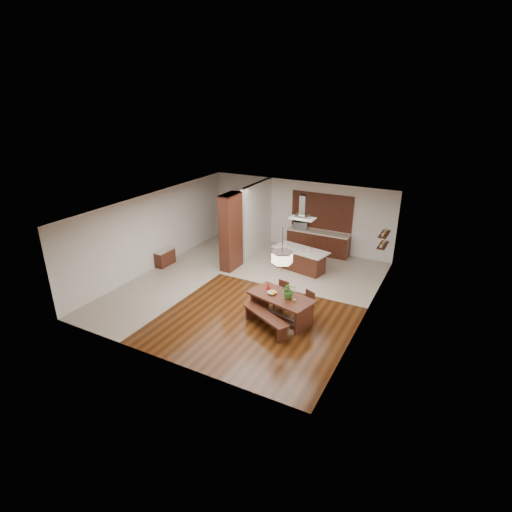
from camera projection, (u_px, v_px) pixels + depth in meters
The scene contains 25 objects.
room_shell at pixel (248, 231), 13.02m from camera, with size 9.00×9.04×2.92m.
tile_hallway at pixel (184, 272), 15.00m from camera, with size 2.50×9.00×0.01m, color #B8AB99.
tile_kitchen at pixel (308, 268), 15.30m from camera, with size 5.50×4.00×0.01m, color #B8AB99.
soffit_band at pixel (248, 207), 12.71m from camera, with size 8.00×9.00×0.02m, color #391F0E.
partition_pier at pixel (231, 232), 14.84m from camera, with size 0.45×1.00×2.90m, color black.
partition_stub at pixel (257, 218), 16.56m from camera, with size 0.18×2.40×2.90m, color silver.
hallway_console at pixel (165, 258), 15.50m from camera, with size 0.37×0.88×0.63m, color black.
hallway_doorway at pixel (243, 216), 18.17m from camera, with size 1.10×0.20×2.10m, color black.
rear_counter at pixel (318, 242), 16.62m from camera, with size 2.60×0.62×0.95m.
kitchen_window at pixel (322, 211), 16.35m from camera, with size 2.60×0.08×1.50m, color #97542D.
shelf_lower at pixel (383, 245), 13.72m from camera, with size 0.26×0.90×0.04m, color black.
shelf_upper at pixel (384, 234), 13.57m from camera, with size 0.26×0.90×0.04m, color black.
dining_table at pixel (281, 302), 11.66m from camera, with size 2.08×1.39×0.79m.
dining_bench at pixel (265, 322), 11.32m from camera, with size 1.70×0.37×0.48m, color black, non-canonical shape.
dining_chair_left at pixel (281, 295), 12.41m from camera, with size 0.38×0.38×0.85m, color black, non-canonical shape.
dining_chair_right at pixel (306, 305), 11.83m from camera, with size 0.37×0.37×0.85m, color black, non-canonical shape.
pendant_lantern at pixel (282, 249), 11.03m from camera, with size 0.64×0.64×1.31m, color #FFE4C3, non-canonical shape.
foliage_plant at pixel (289, 290), 11.38m from camera, with size 0.44×0.38×0.49m, color #376B23.
fruit_bowl at pixel (272, 293), 11.69m from camera, with size 0.26×0.26×0.06m, color beige.
napkin_cone at pixel (268, 286), 11.95m from camera, with size 0.14×0.14×0.22m, color #AA0E0C.
gold_ornament at pixel (294, 301), 11.19m from camera, with size 0.07×0.07×0.10m, color gold.
kitchen_island at pixel (301, 259), 15.02m from camera, with size 2.21×1.30×0.86m.
range_hood at pixel (303, 207), 14.25m from camera, with size 0.90×0.55×0.87m, color silver, non-canonical shape.
island_cup at pixel (309, 251), 14.60m from camera, with size 0.12×0.12×0.09m, color silver.
microwave at pixel (300, 225), 16.77m from camera, with size 0.56×0.38×0.31m, color silver.
Camera 1 is at (6.02, -10.78, 6.28)m, focal length 28.00 mm.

